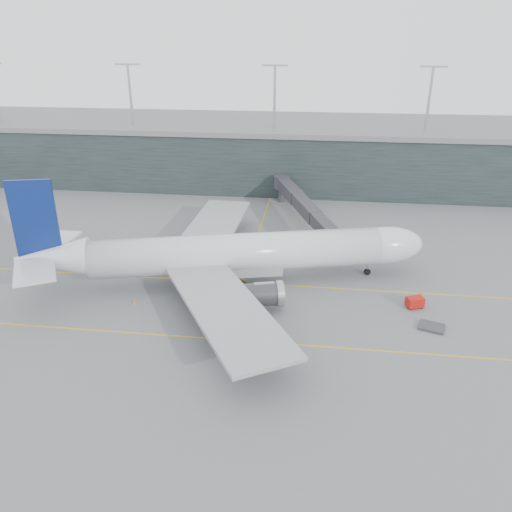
# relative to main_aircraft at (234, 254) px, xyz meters

# --- Properties ---
(ground) EXTENTS (320.00, 320.00, 0.00)m
(ground) POSITION_rel_main_aircraft_xyz_m (-3.92, 3.90, -4.92)
(ground) COLOR #57575C
(ground) RESTS_ON ground
(taxiline_a) EXTENTS (160.00, 0.25, 0.02)m
(taxiline_a) POSITION_rel_main_aircraft_xyz_m (-3.92, -0.10, -4.91)
(taxiline_a) COLOR gold
(taxiline_a) RESTS_ON ground
(taxiline_b) EXTENTS (160.00, 0.25, 0.02)m
(taxiline_b) POSITION_rel_main_aircraft_xyz_m (-3.92, -16.10, -4.91)
(taxiline_b) COLOR gold
(taxiline_b) RESTS_ON ground
(taxiline_lead_main) EXTENTS (0.25, 60.00, 0.02)m
(taxiline_lead_main) POSITION_rel_main_aircraft_xyz_m (1.08, 23.90, -4.91)
(taxiline_lead_main) COLOR gold
(taxiline_lead_main) RESTS_ON ground
(terminal) EXTENTS (240.00, 36.00, 29.00)m
(terminal) POSITION_rel_main_aircraft_xyz_m (-3.93, 61.90, 2.70)
(terminal) COLOR black
(terminal) RESTS_ON ground
(main_aircraft) EXTENTS (61.74, 56.91, 17.53)m
(main_aircraft) POSITION_rel_main_aircraft_xyz_m (0.00, 0.00, 0.00)
(main_aircraft) COLOR silver
(main_aircraft) RESTS_ON ground
(jet_bridge) EXTENTS (15.62, 42.90, 6.06)m
(jet_bridge) POSITION_rel_main_aircraft_xyz_m (11.49, 26.46, -0.38)
(jet_bridge) COLOR #302F34
(jet_bridge) RESTS_ON ground
(gse_cart) EXTENTS (2.73, 2.27, 1.60)m
(gse_cart) POSITION_rel_main_aircraft_xyz_m (26.72, -4.56, -4.03)
(gse_cart) COLOR #A6130B
(gse_cart) RESTS_ON ground
(baggage_dolly) EXTENTS (3.87, 3.47, 0.32)m
(baggage_dolly) POSITION_rel_main_aircraft_xyz_m (28.15, -9.89, -4.72)
(baggage_dolly) COLOR #323236
(baggage_dolly) RESTS_ON ground
(uld_a) EXTENTS (2.34, 1.97, 1.97)m
(uld_a) POSITION_rel_main_aircraft_xyz_m (-10.33, 14.13, -3.89)
(uld_a) COLOR #343539
(uld_a) RESTS_ON ground
(uld_b) EXTENTS (2.04, 1.75, 1.65)m
(uld_b) POSITION_rel_main_aircraft_xyz_m (-7.08, 15.59, -4.05)
(uld_b) COLOR #343539
(uld_b) RESTS_ON ground
(uld_c) EXTENTS (2.30, 1.97, 1.86)m
(uld_c) POSITION_rel_main_aircraft_xyz_m (-5.20, 14.26, -3.94)
(uld_c) COLOR #343539
(uld_c) RESTS_ON ground
(cone_nose) EXTENTS (0.45, 0.45, 0.72)m
(cone_nose) POSITION_rel_main_aircraft_xyz_m (28.57, -0.43, -4.56)
(cone_nose) COLOR orange
(cone_nose) RESTS_ON ground
(cone_wing_stbd) EXTENTS (0.41, 0.41, 0.66)m
(cone_wing_stbd) POSITION_rel_main_aircraft_xyz_m (3.94, -16.22, -4.59)
(cone_wing_stbd) COLOR orange
(cone_wing_stbd) RESTS_ON ground
(cone_wing_port) EXTENTS (0.49, 0.49, 0.78)m
(cone_wing_port) POSITION_rel_main_aircraft_xyz_m (7.36, 15.29, -4.53)
(cone_wing_port) COLOR orange
(cone_wing_port) RESTS_ON ground
(cone_tail) EXTENTS (0.43, 0.43, 0.69)m
(cone_tail) POSITION_rel_main_aircraft_xyz_m (-13.32, -8.61, -4.57)
(cone_tail) COLOR orange
(cone_tail) RESTS_ON ground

